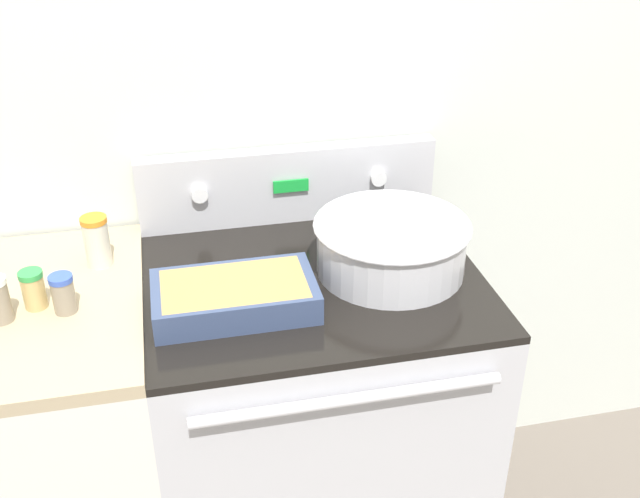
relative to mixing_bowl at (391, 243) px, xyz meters
The scene contains 10 objects.
kitchen_wall 0.49m from the mixing_bowl, 116.00° to the left, with size 8.00×0.05×2.50m.
stove_range 0.56m from the mixing_bowl, behind, with size 0.76×0.68×0.92m.
control_panel 0.36m from the mixing_bowl, 120.25° to the left, with size 0.76×0.07×0.19m.
side_counter 0.95m from the mixing_bowl, behind, with size 0.46×0.65×0.93m.
mixing_bowl is the anchor object (origin of this frame).
casserole_dish 0.38m from the mixing_bowl, 167.20° to the right, with size 0.34×0.20×0.06m.
ladle 0.22m from the mixing_bowl, 31.00° to the left, with size 0.08×0.31×0.08m.
spice_jar_orange_cap 0.67m from the mixing_bowl, 167.12° to the left, with size 0.06×0.06×0.12m.
spice_jar_blue_cap 0.72m from the mixing_bowl, behind, with size 0.05×0.05×0.09m.
spice_jar_green_cap 0.78m from the mixing_bowl, behind, with size 0.05×0.05×0.09m.
Camera 1 is at (-0.30, -1.10, 1.81)m, focal length 42.00 mm.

